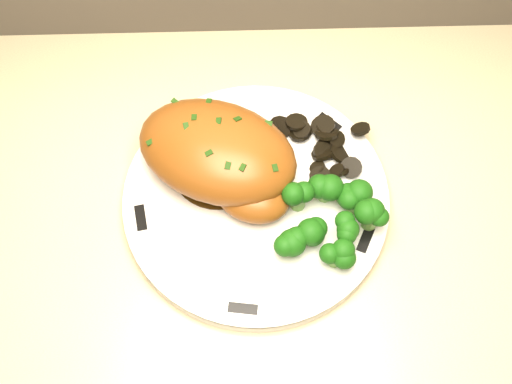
{
  "coord_description": "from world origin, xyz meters",
  "views": [
    {
      "loc": [
        0.74,
        1.44,
        1.53
      ],
      "look_at": [
        0.74,
        1.74,
        0.92
      ],
      "focal_mm": 45.0,
      "sensor_mm": 36.0,
      "label": 1
    }
  ],
  "objects_px": {
    "counter": "(9,356)",
    "broccoli_florets": "(330,218)",
    "chicken_breast": "(221,157)",
    "plate": "(256,200)"
  },
  "relations": [
    {
      "from": "counter",
      "to": "plate",
      "type": "xyz_separation_m",
      "value": [
        0.41,
        0.06,
        0.45
      ]
    },
    {
      "from": "counter",
      "to": "broccoli_florets",
      "type": "xyz_separation_m",
      "value": [
        0.49,
        0.03,
        0.48
      ]
    },
    {
      "from": "broccoli_florets",
      "to": "counter",
      "type": "bearing_deg",
      "value": -176.91
    },
    {
      "from": "broccoli_florets",
      "to": "chicken_breast",
      "type": "bearing_deg",
      "value": 148.04
    },
    {
      "from": "chicken_breast",
      "to": "broccoli_florets",
      "type": "distance_m",
      "value": 0.13
    },
    {
      "from": "broccoli_florets",
      "to": "plate",
      "type": "bearing_deg",
      "value": 153.28
    },
    {
      "from": "counter",
      "to": "plate",
      "type": "bearing_deg",
      "value": 8.79
    },
    {
      "from": "counter",
      "to": "plate",
      "type": "distance_m",
      "value": 0.62
    },
    {
      "from": "counter",
      "to": "broccoli_florets",
      "type": "distance_m",
      "value": 0.69
    },
    {
      "from": "counter",
      "to": "broccoli_florets",
      "type": "relative_size",
      "value": 19.02
    }
  ]
}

